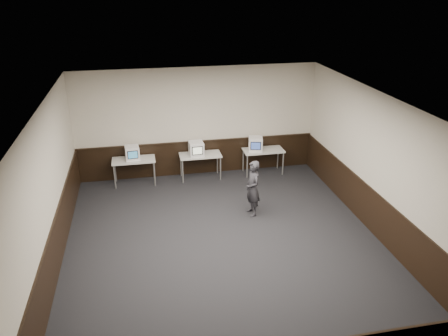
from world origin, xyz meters
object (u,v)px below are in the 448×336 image
object	(u,v)px
desk_center	(200,157)
person	(253,188)
desk_right	(263,152)
desk_left	(134,162)
emac_left	(132,153)
emac_right	(256,144)
emac_center	(196,149)

from	to	relation	value
desk_center	person	size ratio (longest dim) A/B	0.85
desk_right	person	distance (m)	2.56
desk_left	person	xyz separation A→B (m)	(2.85, -2.37, 0.03)
desk_left	emac_left	xyz separation A→B (m)	(-0.02, 0.01, 0.26)
emac_left	emac_right	xyz separation A→B (m)	(3.57, -0.01, 0.01)
emac_center	emac_right	size ratio (longest dim) A/B	0.89
desk_left	emac_center	bearing A→B (deg)	-1.65
desk_right	person	bearing A→B (deg)	-111.83
desk_left	emac_left	size ratio (longest dim) A/B	2.71
desk_left	emac_left	distance (m)	0.27
person	emac_left	bearing A→B (deg)	-137.49
desk_right	emac_center	distance (m)	2.04
emac_left	person	xyz separation A→B (m)	(2.87, -2.38, -0.23)
desk_left	emac_right	size ratio (longest dim) A/B	2.35
desk_center	desk_right	bearing A→B (deg)	0.00
desk_right	emac_left	world-z (taller)	emac_left
desk_right	emac_right	world-z (taller)	emac_right
desk_right	emac_right	bearing A→B (deg)	-178.55
desk_right	desk_center	bearing A→B (deg)	180.00
person	desk_right	bearing A→B (deg)	150.39
desk_left	desk_right	bearing A→B (deg)	0.00
emac_left	emac_center	xyz separation A→B (m)	(1.80, -0.06, 0.01)
desk_center	emac_center	distance (m)	0.30
desk_left	desk_right	world-z (taller)	same
desk_center	emac_right	bearing A→B (deg)	-0.22
desk_center	person	world-z (taller)	person
emac_left	emac_right	world-z (taller)	emac_right
emac_left	person	size ratio (longest dim) A/B	0.31
desk_right	emac_left	size ratio (longest dim) A/B	2.71
desk_left	desk_center	world-z (taller)	same
desk_center	desk_left	bearing A→B (deg)	180.00
emac_left	desk_center	bearing A→B (deg)	-4.76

